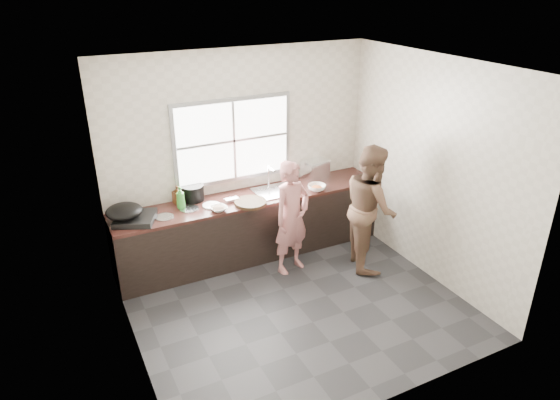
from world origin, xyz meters
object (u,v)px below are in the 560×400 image
bowl_mince (219,209)px  bottle_green (180,198)px  bowl_crabs (317,188)px  burner (135,218)px  bottle_brown_tall (177,195)px  woman (292,221)px  bowl_held (284,195)px  plate_food (212,205)px  cutting_board (250,203)px  pot_lid_right (189,209)px  wok (124,211)px  bottle_brown_short (187,195)px  pot_lid_left (164,217)px  dish_rack (315,169)px  glass_jar (197,196)px  black_pot (193,193)px  person_side (370,207)px

bowl_mince → bottle_green: 0.49m
bowl_crabs → burner: (-2.36, 0.17, 0.00)m
bowl_crabs → bottle_brown_tall: size_ratio=0.92×
woman → bowl_held: (0.07, 0.35, 0.20)m
bowl_held → plate_food: (-0.93, 0.16, -0.02)m
cutting_board → bottle_green: size_ratio=1.43×
bowl_mince → pot_lid_right: size_ratio=0.86×
bowl_crabs → wok: (-2.47, 0.19, 0.11)m
plate_food → bottle_brown_short: (-0.23, 0.28, 0.08)m
plate_food → woman: bearing=-30.8°
cutting_board → pot_lid_left: (-1.06, 0.11, -0.01)m
bowl_crabs → dish_rack: 0.45m
bowl_crabs → plate_food: 1.43m
bottle_brown_short → burner: 0.76m
wok → glass_jar: bearing=14.5°
cutting_board → pot_lid_right: size_ratio=1.69×
bowl_mince → wok: wok is taller
cutting_board → bottle_brown_tall: bottle_brown_tall is taller
glass_jar → burner: bearing=-162.4°
cutting_board → glass_jar: glass_jar is taller
black_pot → woman: bearing=-38.1°
woman → bowl_crabs: (0.56, 0.36, 0.20)m
wok → dish_rack: 2.67m
plate_food → bottle_green: 0.40m
bowl_crabs → burner: 2.36m
glass_jar → bottle_brown_tall: bearing=180.0°
woman → bottle_brown_tall: woman is taller
wok → bottle_brown_short: bearing=16.6°
woman → dish_rack: 1.11m
bowl_held → wok: bearing=174.3°
black_pot → plate_food: (0.15, -0.28, -0.09)m
bottle_brown_tall → pot_lid_left: bearing=-128.4°
glass_jar → pot_lid_right: bearing=-126.9°
cutting_board → black_pot: 0.75m
woman → bottle_brown_tall: 1.47m
woman → pot_lid_right: size_ratio=5.78×
plate_food → burner: size_ratio=0.52×
black_pot → plate_food: black_pot is taller
glass_jar → dish_rack: dish_rack is taller
person_side → bowl_held: bearing=73.3°
glass_jar → bowl_held: bearing=-23.2°
person_side → black_pot: size_ratio=5.85×
dish_rack → pot_lid_left: 2.25m
cutting_board → dish_rack: size_ratio=1.15×
bowl_held → pot_lid_left: bowl_held is taller
bottle_brown_tall → burner: bearing=-155.7°
bowl_mince → plate_food: bowl_mince is taller
wok → dish_rack: size_ratio=1.19×
woman → dish_rack: size_ratio=3.92×
burner → dish_rack: bearing=5.0°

